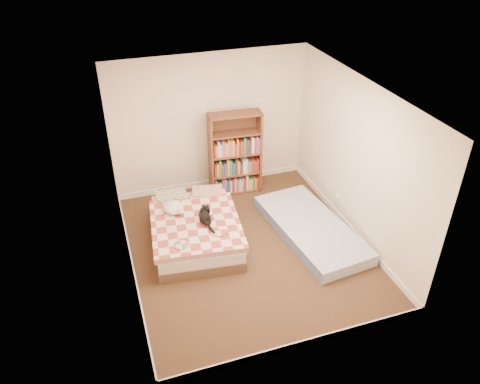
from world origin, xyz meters
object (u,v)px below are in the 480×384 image
object	(u,v)px
bed	(195,228)
floor_mattress	(311,229)
white_dog	(174,208)
black_cat	(205,216)
bookshelf	(235,163)

from	to	relation	value
bed	floor_mattress	world-z (taller)	bed
floor_mattress	white_dog	size ratio (longest dim) A/B	5.42
black_cat	bed	bearing A→B (deg)	151.72
bookshelf	white_dog	xyz separation A→B (m)	(-1.31, -0.99, -0.04)
bookshelf	bed	bearing A→B (deg)	-127.38
bed	bookshelf	distance (m)	1.64
bookshelf	floor_mattress	size ratio (longest dim) A/B	0.71
black_cat	white_dog	distance (m)	0.53
bookshelf	white_dog	distance (m)	1.65
bed	floor_mattress	xyz separation A→B (m)	(1.80, -0.45, -0.12)
floor_mattress	bed	bearing A→B (deg)	159.77
floor_mattress	white_dog	world-z (taller)	white_dog
black_cat	white_dog	world-z (taller)	white_dog
white_dog	bed	bearing A→B (deg)	-27.24
bed	white_dog	distance (m)	0.45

